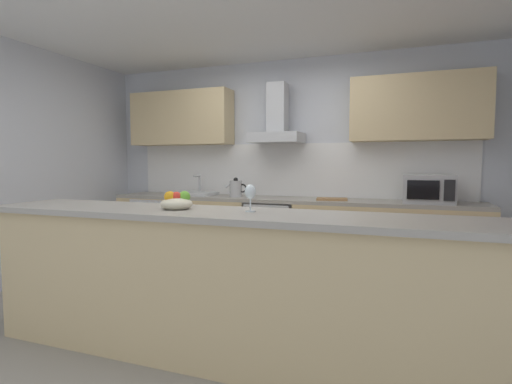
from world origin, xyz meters
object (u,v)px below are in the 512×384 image
at_px(range_hood, 277,124).
at_px(chopping_board, 332,199).
at_px(microwave, 428,189).
at_px(wine_glass, 250,193).
at_px(refrigerator, 161,230).
at_px(sink, 195,193).
at_px(fruit_bowl, 177,202).
at_px(kettle, 236,188).
at_px(oven, 273,234).

bearing_deg(range_hood, chopping_board, -12.31).
bearing_deg(chopping_board, microwave, -0.24).
height_order(microwave, wine_glass, microwave).
relative_size(refrigerator, sink, 1.70).
xyz_separation_m(wine_glass, fruit_bowl, (-0.53, -0.04, -0.08)).
xyz_separation_m(kettle, chopping_board, (1.18, 0.01, -0.09)).
xyz_separation_m(microwave, fruit_bowl, (-1.70, -2.13, -0.00)).
bearing_deg(range_hood, sink, -173.64).
distance_m(sink, range_hood, 1.37).
relative_size(microwave, range_hood, 0.69).
distance_m(oven, kettle, 0.72).
distance_m(oven, wine_glass, 2.28).
xyz_separation_m(range_hood, wine_glass, (0.53, -2.24, -0.66)).
bearing_deg(range_hood, refrigerator, -175.23).
bearing_deg(oven, sink, 179.41).
bearing_deg(chopping_board, fruit_bowl, -108.24).
distance_m(refrigerator, range_hood, 2.09).
xyz_separation_m(wine_glass, chopping_board, (0.18, 2.09, -0.21)).
relative_size(sink, kettle, 1.73).
distance_m(wine_glass, fruit_bowl, 0.53).
bearing_deg(fruit_bowl, oven, 89.98).
relative_size(refrigerator, range_hood, 1.18).
distance_m(kettle, chopping_board, 1.18).
bearing_deg(chopping_board, range_hood, 167.69).
relative_size(oven, sink, 1.60).
bearing_deg(range_hood, wine_glass, -76.80).
distance_m(refrigerator, sink, 0.73).
bearing_deg(microwave, range_hood, 174.71).
bearing_deg(wine_glass, oven, 103.98).
bearing_deg(refrigerator, microwave, -0.44).
bearing_deg(kettle, refrigerator, 178.40).
bearing_deg(wine_glass, refrigerator, 134.99).
height_order(oven, chopping_board, chopping_board).
bearing_deg(sink, oven, -0.59).
bearing_deg(fruit_bowl, refrigerator, 126.34).
distance_m(kettle, range_hood, 0.93).
height_order(kettle, range_hood, range_hood).
xyz_separation_m(oven, refrigerator, (-1.58, -0.00, -0.03)).
height_order(refrigerator, microwave, microwave).
height_order(sink, kettle, sink).
relative_size(kettle, range_hood, 0.40).
bearing_deg(wine_glass, kettle, 115.71).
bearing_deg(range_hood, kettle, -161.04).
bearing_deg(chopping_board, sink, 178.87).
bearing_deg(sink, range_hood, 6.36).
relative_size(refrigerator, kettle, 2.94).
bearing_deg(sink, fruit_bowl, -63.89).
bearing_deg(kettle, wine_glass, -64.29).
relative_size(microwave, kettle, 1.73).
bearing_deg(kettle, chopping_board, 0.49).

